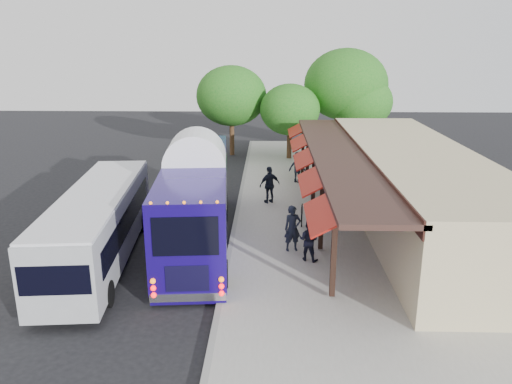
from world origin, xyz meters
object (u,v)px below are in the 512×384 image
(city_bus, at_px, (99,223))
(ped_c, at_px, (270,185))
(ped_a, at_px, (293,228))
(sign_board, at_px, (302,212))
(coach_bus, at_px, (197,195))
(ped_b, at_px, (309,240))
(ped_d, at_px, (298,167))

(city_bus, xyz_separation_m, ped_c, (6.69, 7.25, -0.44))
(ped_a, xyz_separation_m, sign_board, (0.55, 2.73, -0.23))
(ped_c, bearing_deg, sign_board, 85.60)
(sign_board, bearing_deg, coach_bus, -156.37)
(city_bus, bearing_deg, ped_b, -5.71)
(ped_d, relative_size, sign_board, 1.76)
(coach_bus, bearing_deg, city_bus, -152.91)
(city_bus, relative_size, ped_c, 5.47)
(city_bus, height_order, ped_c, city_bus)
(coach_bus, distance_m, ped_c, 6.01)
(ped_c, xyz_separation_m, sign_board, (1.48, -3.66, -0.27))
(coach_bus, distance_m, sign_board, 4.97)
(ped_a, relative_size, ped_b, 1.14)
(ped_c, bearing_deg, city_bus, 20.88)
(coach_bus, height_order, sign_board, coach_bus)
(city_bus, distance_m, ped_b, 8.23)
(ped_d, distance_m, sign_board, 7.85)
(coach_bus, xyz_separation_m, ped_a, (4.07, -1.35, -0.96))
(ped_b, distance_m, sign_board, 3.68)
(sign_board, bearing_deg, ped_b, -82.40)
(ped_b, height_order, sign_board, ped_b)
(coach_bus, height_order, ped_b, coach_bus)
(ped_d, bearing_deg, coach_bus, 88.98)
(ped_a, relative_size, ped_c, 0.96)
(city_bus, xyz_separation_m, ped_d, (8.40, 11.44, -0.50))
(ped_d, bearing_deg, ped_b, 115.76)
(ped_c, relative_size, ped_d, 1.06)
(coach_bus, bearing_deg, ped_d, 57.50)
(city_bus, relative_size, sign_board, 10.15)
(ped_a, xyz_separation_m, ped_c, (-0.93, 6.40, 0.04))
(coach_bus, distance_m, ped_d, 10.47)
(ped_a, relative_size, ped_d, 1.02)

